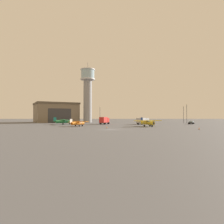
% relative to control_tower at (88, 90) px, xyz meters
% --- Properties ---
extents(ground_plane, '(400.00, 400.00, 0.00)m').
position_rel_control_tower_xyz_m(ground_plane, '(13.18, -57.44, -18.26)').
color(ground_plane, '#545456').
extents(control_tower, '(8.24, 8.24, 34.46)m').
position_rel_control_tower_xyz_m(control_tower, '(0.00, 0.00, 0.00)').
color(control_tower, gray).
rests_on(control_tower, ground_plane).
extents(hangar, '(30.96, 30.51, 11.35)m').
position_rel_control_tower_xyz_m(hangar, '(-19.60, 4.94, -12.56)').
color(hangar, '#7A6B56').
rests_on(hangar, ground_plane).
extents(airplane_orange, '(7.78, 6.96, 2.64)m').
position_rel_control_tower_xyz_m(airplane_orange, '(1.60, -42.33, -17.03)').
color(airplane_orange, orange).
rests_on(airplane_orange, ground_plane).
extents(airplane_yellow, '(10.23, 8.15, 3.13)m').
position_rel_control_tower_xyz_m(airplane_yellow, '(25.89, -43.43, -16.80)').
color(airplane_yellow, gold).
rests_on(airplane_yellow, ground_plane).
extents(airplane_green, '(8.12, 10.19, 3.13)m').
position_rel_control_tower_xyz_m(airplane_green, '(-6.94, -28.00, -16.80)').
color(airplane_green, '#287A42').
rests_on(airplane_green, ground_plane).
extents(truck_box_silver, '(6.30, 6.85, 2.80)m').
position_rel_control_tower_xyz_m(truck_box_silver, '(27.09, -26.08, -16.63)').
color(truck_box_silver, '#38383D').
rests_on(truck_box_silver, ground_plane).
extents(truck_box_red, '(4.46, 6.29, 3.20)m').
position_rel_control_tower_xyz_m(truck_box_red, '(10.34, -24.90, -16.48)').
color(truck_box_red, '#38383D').
rests_on(truck_box_red, ground_plane).
extents(car_black, '(3.92, 4.83, 1.37)m').
position_rel_control_tower_xyz_m(car_black, '(49.71, -22.64, -17.52)').
color(car_black, black).
rests_on(car_black, ground_plane).
extents(light_post_east, '(0.44, 0.44, 8.99)m').
position_rel_control_tower_xyz_m(light_post_east, '(7.39, -6.51, -12.93)').
color(light_post_east, '#38383D').
rests_on(light_post_east, ground_plane).
extents(light_post_north, '(0.44, 0.44, 8.93)m').
position_rel_control_tower_xyz_m(light_post_north, '(51.38, -8.91, -12.96)').
color(light_post_north, '#38383D').
rests_on(light_post_north, ground_plane).
extents(light_post_centre, '(0.44, 0.44, 9.77)m').
position_rel_control_tower_xyz_m(light_post_centre, '(51.88, -11.96, -12.52)').
color(light_post_centre, '#38383D').
rests_on(light_post_centre, ground_plane).
extents(traffic_cone_near_left, '(0.36, 0.36, 0.65)m').
position_rel_control_tower_xyz_m(traffic_cone_near_left, '(12.07, -52.14, -17.94)').
color(traffic_cone_near_left, black).
rests_on(traffic_cone_near_left, ground_plane).
extents(traffic_cone_near_right, '(0.36, 0.36, 0.65)m').
position_rel_control_tower_xyz_m(traffic_cone_near_right, '(37.20, -57.88, -17.94)').
color(traffic_cone_near_right, black).
rests_on(traffic_cone_near_right, ground_plane).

